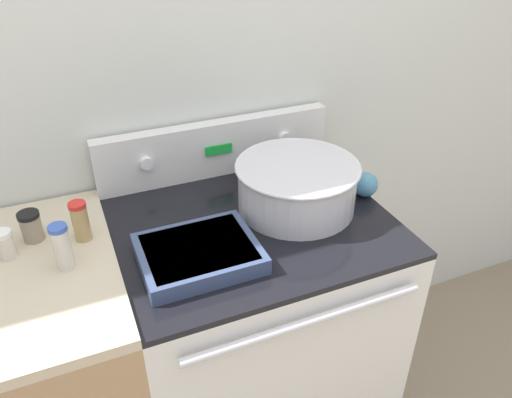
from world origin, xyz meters
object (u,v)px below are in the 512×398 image
object	(u,v)px
ladle	(364,184)
spice_jar_red_cap	(80,221)
mixing_bowl	(297,184)
spice_jar_blue_cap	(62,247)
casserole_dish	(199,253)
spice_jar_black_cap	(31,226)
spice_jar_white_cap	(5,244)

from	to	relation	value
ladle	spice_jar_red_cap	size ratio (longest dim) A/B	2.35
mixing_bowl	spice_jar_blue_cap	xyz separation A→B (m)	(-0.67, -0.04, -0.01)
casserole_dish	spice_jar_black_cap	distance (m)	0.47
casserole_dish	spice_jar_white_cap	distance (m)	0.50
mixing_bowl	casserole_dish	xyz separation A→B (m)	(-0.35, -0.13, -0.06)
casserole_dish	spice_jar_red_cap	world-z (taller)	spice_jar_red_cap
spice_jar_blue_cap	ladle	bearing A→B (deg)	1.65
spice_jar_red_cap	spice_jar_black_cap	bearing A→B (deg)	158.40
ladle	spice_jar_black_cap	size ratio (longest dim) A/B	3.16
mixing_bowl	spice_jar_black_cap	xyz separation A→B (m)	(-0.74, 0.12, -0.03)
spice_jar_white_cap	spice_jar_blue_cap	bearing A→B (deg)	-37.30
spice_jar_blue_cap	spice_jar_white_cap	world-z (taller)	spice_jar_blue_cap
spice_jar_blue_cap	spice_jar_black_cap	xyz separation A→B (m)	(-0.07, 0.16, -0.02)
casserole_dish	spice_jar_black_cap	size ratio (longest dim) A/B	3.57
casserole_dish	ladle	bearing A→B (deg)	11.54
mixing_bowl	ladle	bearing A→B (deg)	-3.54
ladle	spice_jar_blue_cap	xyz separation A→B (m)	(-0.90, -0.03, 0.04)
spice_jar_black_cap	spice_jar_white_cap	size ratio (longest dim) A/B	1.09
ladle	spice_jar_red_cap	xyz separation A→B (m)	(-0.85, 0.08, 0.03)
mixing_bowl	spice_jar_white_cap	world-z (taller)	mixing_bowl
mixing_bowl	casserole_dish	world-z (taller)	mixing_bowl
spice_jar_blue_cap	spice_jar_black_cap	size ratio (longest dim) A/B	1.49
mixing_bowl	casserole_dish	distance (m)	0.38
mixing_bowl	spice_jar_white_cap	bearing A→B (deg)	175.46
casserole_dish	ladle	xyz separation A→B (m)	(0.58, 0.12, 0.01)
ladle	spice_jar_red_cap	bearing A→B (deg)	174.45
mixing_bowl	spice_jar_blue_cap	distance (m)	0.67
casserole_dish	spice_jar_red_cap	xyz separation A→B (m)	(-0.27, 0.20, 0.04)
casserole_dish	spice_jar_blue_cap	xyz separation A→B (m)	(-0.32, 0.09, 0.05)
casserole_dish	spice_jar_red_cap	bearing A→B (deg)	142.94
casserole_dish	spice_jar_blue_cap	world-z (taller)	spice_jar_blue_cap
spice_jar_black_cap	spice_jar_white_cap	distance (m)	0.09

